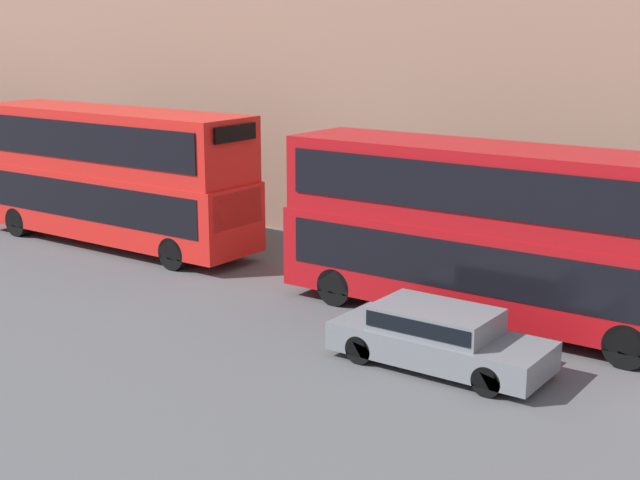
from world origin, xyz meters
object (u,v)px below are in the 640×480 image
at_px(bus_leading, 491,227).
at_px(car_dark_sedan, 438,336).
at_px(pedestrian, 144,205).
at_px(bus_second_in_queue, 113,171).

relative_size(bus_leading, car_dark_sedan, 2.28).
height_order(bus_leading, car_dark_sedan, bus_leading).
height_order(car_dark_sedan, pedestrian, pedestrian).
bearing_deg(bus_second_in_queue, pedestrian, 27.01).
xyz_separation_m(car_dark_sedan, pedestrian, (5.83, 15.08, 0.08)).
relative_size(bus_leading, bus_second_in_queue, 1.01).
bearing_deg(bus_second_in_queue, bus_leading, -90.00).
height_order(bus_second_in_queue, pedestrian, bus_second_in_queue).
distance_m(bus_leading, bus_second_in_queue, 13.40).
bearing_deg(bus_leading, car_dark_sedan, -172.52).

